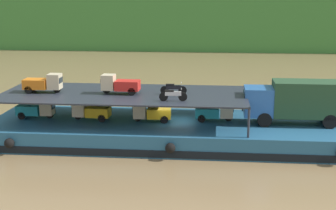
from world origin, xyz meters
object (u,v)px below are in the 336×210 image
object	(u,v)px
cargo_barge	(176,131)
mini_truck_lower_aft	(91,111)
mini_truck_lower_stern	(36,109)
mini_truck_upper_stern	(43,83)
motorcycle_upper_port	(173,95)
motorcycle_upper_centre	(173,88)
mini_truck_lower_mid	(151,112)
mini_truck_lower_fore	(215,112)
covered_lorry	(296,101)
mini_truck_upper_mid	(120,84)

from	to	relation	value
cargo_barge	mini_truck_lower_aft	world-z (taller)	mini_truck_lower_aft
mini_truck_lower_stern	mini_truck_upper_stern	bearing A→B (deg)	-15.39
motorcycle_upper_port	motorcycle_upper_centre	xyz separation A→B (m)	(-0.16, 2.24, 0.00)
mini_truck_lower_mid	motorcycle_upper_port	bearing A→B (deg)	-49.55
mini_truck_lower_fore	covered_lorry	bearing A→B (deg)	-3.45
covered_lorry	mini_truck_lower_fore	world-z (taller)	covered_lorry
mini_truck_lower_aft	mini_truck_lower_mid	distance (m)	4.47
mini_truck_upper_stern	motorcycle_upper_port	size ratio (longest dim) A/B	1.44
mini_truck_upper_stern	mini_truck_lower_aft	bearing A→B (deg)	0.52
mini_truck_lower_mid	mini_truck_lower_fore	xyz separation A→B (m)	(4.59, 0.62, 0.00)
mini_truck_lower_aft	motorcycle_upper_port	xyz separation A→B (m)	(6.21, -2.05, 1.74)
covered_lorry	mini_truck_lower_fore	xyz separation A→B (m)	(-5.67, 0.34, -1.00)
mini_truck_lower_aft	motorcycle_upper_centre	xyz separation A→B (m)	(6.04, 0.19, 1.74)
cargo_barge	mini_truck_upper_stern	bearing A→B (deg)	-178.81
mini_truck_upper_mid	motorcycle_upper_port	world-z (taller)	mini_truck_upper_mid
mini_truck_upper_stern	covered_lorry	bearing A→B (deg)	0.93
covered_lorry	motorcycle_upper_port	size ratio (longest dim) A/B	4.14
mini_truck_upper_mid	motorcycle_upper_port	xyz separation A→B (m)	(4.01, -2.07, -0.26)
mini_truck_lower_fore	mini_truck_lower_stern	bearing A→B (deg)	-178.10
cargo_barge	covered_lorry	size ratio (longest dim) A/B	3.43
mini_truck_lower_fore	mini_truck_upper_mid	distance (m)	7.17
motorcycle_upper_port	mini_truck_lower_mid	bearing A→B (deg)	130.45
mini_truck_lower_mid	motorcycle_upper_centre	world-z (taller)	motorcycle_upper_centre
motorcycle_upper_centre	mini_truck_lower_aft	bearing A→B (deg)	-178.20
mini_truck_lower_fore	mini_truck_upper_mid	world-z (taller)	mini_truck_upper_mid
cargo_barge	mini_truck_lower_aft	distance (m)	6.40
mini_truck_lower_aft	motorcycle_upper_centre	size ratio (longest dim) A/B	1.47
covered_lorry	mini_truck_upper_mid	world-z (taller)	mini_truck_upper_mid
mini_truck_upper_mid	motorcycle_upper_port	distance (m)	4.52
covered_lorry	mini_truck_lower_stern	size ratio (longest dim) A/B	2.86
cargo_barge	mini_truck_lower_mid	bearing A→B (deg)	-173.95
mini_truck_upper_mid	covered_lorry	bearing A→B (deg)	1.12
mini_truck_lower_stern	motorcycle_upper_centre	bearing A→B (deg)	0.12
mini_truck_lower_mid	motorcycle_upper_centre	xyz separation A→B (m)	(1.57, 0.21, 1.74)
mini_truck_lower_stern	mini_truck_lower_aft	xyz separation A→B (m)	(4.16, -0.17, 0.00)
covered_lorry	mini_truck_upper_stern	xyz separation A→B (m)	(-18.17, -0.30, 1.00)
covered_lorry	mini_truck_upper_mid	distance (m)	12.58
cargo_barge	motorcycle_upper_port	xyz separation A→B (m)	(-0.02, -2.22, 3.18)
mini_truck_lower_aft	mini_truck_lower_mid	bearing A→B (deg)	-0.21
covered_lorry	mini_truck_upper_stern	bearing A→B (deg)	-179.07
mini_truck_lower_aft	motorcycle_upper_port	distance (m)	6.77
mini_truck_lower_mid	cargo_barge	bearing A→B (deg)	6.05
mini_truck_lower_aft	mini_truck_upper_stern	distance (m)	3.98
mini_truck_upper_mid	mini_truck_upper_stern	bearing A→B (deg)	-179.48
motorcycle_upper_port	motorcycle_upper_centre	world-z (taller)	same
mini_truck_lower_mid	mini_truck_upper_stern	xyz separation A→B (m)	(-7.91, -0.01, 2.00)
mini_truck_upper_mid	motorcycle_upper_centre	xyz separation A→B (m)	(3.85, 0.17, -0.26)
cargo_barge	motorcycle_upper_port	size ratio (longest dim) A/B	14.18
mini_truck_upper_stern	motorcycle_upper_centre	world-z (taller)	mini_truck_upper_stern
mini_truck_upper_stern	motorcycle_upper_centre	bearing A→B (deg)	1.34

